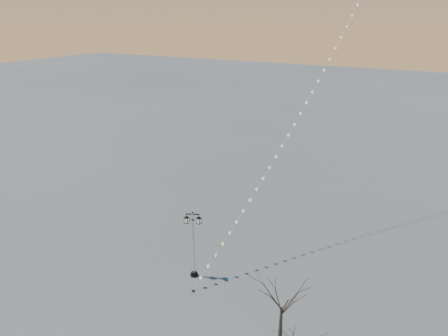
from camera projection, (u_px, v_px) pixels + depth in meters
The scene contains 4 objects.
ground at pixel (177, 303), 32.98m from camera, with size 300.00×300.00×0.00m, color #4D4E4E.
street_lamp at pixel (193, 241), 35.37m from camera, with size 1.36×0.87×5.68m.
bare_tree at pixel (282, 299), 28.43m from camera, with size 2.68×2.68×4.45m.
kite_train at pixel (319, 60), 38.87m from camera, with size 9.07×29.17×32.50m.
Camera 1 is at (16.37, -22.74, 20.31)m, focal length 36.19 mm.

